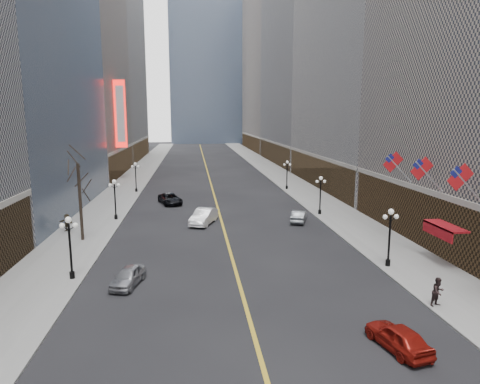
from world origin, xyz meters
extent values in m
cube|color=gray|center=(14.00, 70.00, 0.07)|extent=(6.00, 230.00, 0.15)
cube|color=gray|center=(-14.00, 70.00, 0.07)|extent=(6.00, 230.00, 0.15)
cube|color=gold|center=(0.00, 80.00, 0.01)|extent=(0.25, 200.00, 0.02)
cube|color=brown|center=(18.40, 29.00, 2.60)|extent=(2.80, 41.00, 5.00)
cube|color=brown|center=(18.40, 68.00, 2.60)|extent=(2.80, 35.00, 5.00)
cube|color=gray|center=(30.00, 106.00, 24.00)|extent=(26.00, 40.00, 48.00)
cube|color=brown|center=(18.40, 106.00, 2.60)|extent=(2.80, 39.00, 5.00)
cube|color=#AB9D8E|center=(30.00, 149.00, 31.00)|extent=(26.00, 46.00, 62.00)
cube|color=brown|center=(18.40, 149.00, 2.60)|extent=(2.80, 45.00, 5.00)
cube|color=#AB9D8E|center=(-30.00, 87.00, 25.00)|extent=(26.00, 30.00, 50.00)
cube|color=brown|center=(-18.40, 87.00, 2.60)|extent=(2.80, 29.00, 5.00)
cube|color=#B8B6AF|center=(-30.00, 121.00, 36.00)|extent=(26.00, 38.00, 72.00)
cube|color=brown|center=(-18.40, 121.00, 2.60)|extent=(2.80, 37.00, 5.00)
cylinder|color=black|center=(11.80, 30.00, 0.40)|extent=(0.36, 0.36, 0.50)
cylinder|color=black|center=(11.80, 30.00, 2.15)|extent=(0.16, 0.16, 4.00)
sphere|color=white|center=(11.80, 30.00, 4.45)|extent=(0.44, 0.44, 0.44)
sphere|color=white|center=(11.35, 30.00, 4.05)|extent=(0.36, 0.36, 0.36)
sphere|color=white|center=(12.25, 30.00, 4.05)|extent=(0.36, 0.36, 0.36)
cylinder|color=black|center=(11.80, 48.00, 0.40)|extent=(0.36, 0.36, 0.50)
cylinder|color=black|center=(11.80, 48.00, 2.15)|extent=(0.16, 0.16, 4.00)
sphere|color=white|center=(11.80, 48.00, 4.45)|extent=(0.44, 0.44, 0.44)
sphere|color=white|center=(11.35, 48.00, 4.05)|extent=(0.36, 0.36, 0.36)
sphere|color=white|center=(12.25, 48.00, 4.05)|extent=(0.36, 0.36, 0.36)
cylinder|color=black|center=(11.80, 66.00, 0.40)|extent=(0.36, 0.36, 0.50)
cylinder|color=black|center=(11.80, 66.00, 2.15)|extent=(0.16, 0.16, 4.00)
sphere|color=white|center=(11.80, 66.00, 4.45)|extent=(0.44, 0.44, 0.44)
sphere|color=white|center=(11.35, 66.00, 4.05)|extent=(0.36, 0.36, 0.36)
sphere|color=white|center=(12.25, 66.00, 4.05)|extent=(0.36, 0.36, 0.36)
cylinder|color=black|center=(-11.80, 30.00, 0.40)|extent=(0.36, 0.36, 0.50)
cylinder|color=black|center=(-11.80, 30.00, 2.15)|extent=(0.16, 0.16, 4.00)
sphere|color=white|center=(-11.80, 30.00, 4.45)|extent=(0.44, 0.44, 0.44)
sphere|color=white|center=(-12.25, 30.00, 4.05)|extent=(0.36, 0.36, 0.36)
sphere|color=white|center=(-11.35, 30.00, 4.05)|extent=(0.36, 0.36, 0.36)
cylinder|color=black|center=(-11.80, 48.00, 0.40)|extent=(0.36, 0.36, 0.50)
cylinder|color=black|center=(-11.80, 48.00, 2.15)|extent=(0.16, 0.16, 4.00)
sphere|color=white|center=(-11.80, 48.00, 4.45)|extent=(0.44, 0.44, 0.44)
sphere|color=white|center=(-12.25, 48.00, 4.05)|extent=(0.36, 0.36, 0.36)
sphere|color=white|center=(-11.35, 48.00, 4.05)|extent=(0.36, 0.36, 0.36)
cylinder|color=black|center=(-11.80, 66.00, 0.40)|extent=(0.36, 0.36, 0.50)
cylinder|color=black|center=(-11.80, 66.00, 2.15)|extent=(0.16, 0.16, 4.00)
sphere|color=white|center=(-11.80, 66.00, 4.45)|extent=(0.44, 0.44, 0.44)
sphere|color=white|center=(-12.25, 66.00, 4.05)|extent=(0.36, 0.36, 0.36)
sphere|color=white|center=(-11.35, 66.00, 4.05)|extent=(0.36, 0.36, 0.36)
cylinder|color=#B2B2B7|center=(15.80, 27.00, 6.80)|extent=(2.49, 0.12, 2.49)
cube|color=red|center=(15.15, 27.00, 7.45)|extent=(1.94, 0.04, 1.94)
cube|color=navy|center=(14.80, 27.00, 7.80)|extent=(0.88, 0.06, 0.88)
cylinder|color=#B2B2B7|center=(15.80, 32.00, 6.80)|extent=(2.49, 0.12, 2.49)
cube|color=red|center=(15.15, 32.00, 7.45)|extent=(1.94, 0.04, 1.94)
cube|color=navy|center=(14.80, 32.00, 7.80)|extent=(0.88, 0.06, 0.88)
cylinder|color=#B2B2B7|center=(15.80, 37.00, 6.80)|extent=(2.49, 0.12, 2.49)
cube|color=red|center=(15.15, 37.00, 7.45)|extent=(1.94, 0.04, 1.94)
cube|color=navy|center=(14.80, 37.00, 7.80)|extent=(0.88, 0.06, 0.88)
cube|color=maroon|center=(16.30, 30.00, 3.20)|extent=(1.40, 4.00, 0.15)
cube|color=maroon|center=(15.65, 30.00, 2.80)|extent=(0.10, 4.00, 0.90)
cube|color=red|center=(-15.90, 80.00, 12.00)|extent=(2.00, 0.50, 12.00)
cube|color=white|center=(-15.85, 80.00, 12.00)|extent=(1.40, 0.55, 10.00)
cylinder|color=#2D231C|center=(-13.50, 40.00, 3.75)|extent=(0.28, 0.28, 7.20)
imported|color=#9C9EA3|center=(-7.68, 28.60, 0.65)|extent=(2.43, 4.09, 1.31)
imported|color=silver|center=(-2.00, 45.31, 0.84)|extent=(3.43, 5.38, 1.67)
imported|color=black|center=(-6.17, 56.63, 0.71)|extent=(3.81, 5.57, 1.42)
imported|color=maroon|center=(6.99, 18.66, 0.66)|extent=(2.42, 4.15, 1.33)
imported|color=#555A5E|center=(8.52, 45.03, 0.67)|extent=(2.73, 4.30, 1.34)
imported|color=black|center=(11.60, 22.87, 1.05)|extent=(0.98, 0.73, 1.80)
imported|color=#2E2619|center=(-15.77, 43.26, 1.05)|extent=(1.69, 1.24, 1.80)
camera|label=1|loc=(-3.08, -0.15, 11.55)|focal=32.00mm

